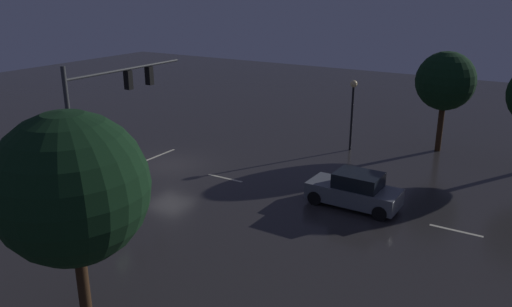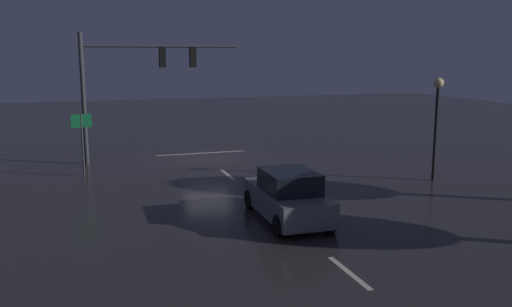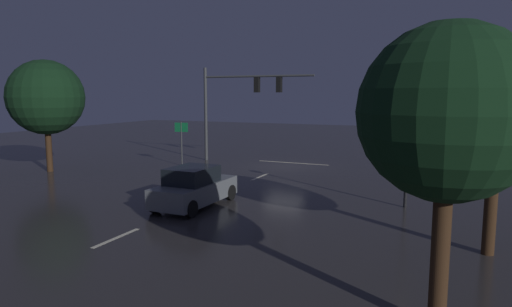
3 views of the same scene
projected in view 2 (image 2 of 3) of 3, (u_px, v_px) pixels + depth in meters
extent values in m
plane|color=#2D2B2B|center=(208.00, 159.00, 28.69)|extent=(80.00, 80.00, 0.00)
cylinder|color=#383A3D|center=(84.00, 100.00, 26.73)|extent=(0.22, 0.22, 6.51)
cylinder|color=#383A3D|center=(162.00, 46.00, 27.46)|extent=(7.90, 0.14, 0.14)
cube|color=black|center=(162.00, 58.00, 27.56)|extent=(0.32, 0.36, 1.00)
sphere|color=black|center=(162.00, 51.00, 27.68)|extent=(0.20, 0.20, 0.20)
sphere|color=black|center=(162.00, 58.00, 27.74)|extent=(0.20, 0.20, 0.20)
sphere|color=#19F24C|center=(162.00, 64.00, 27.79)|extent=(0.20, 0.20, 0.20)
cube|color=black|center=(193.00, 58.00, 28.04)|extent=(0.32, 0.36, 1.00)
sphere|color=black|center=(192.00, 51.00, 28.16)|extent=(0.20, 0.20, 0.20)
sphere|color=black|center=(192.00, 58.00, 28.22)|extent=(0.20, 0.20, 0.20)
sphere|color=#19F24C|center=(192.00, 64.00, 28.27)|extent=(0.20, 0.20, 0.20)
cube|color=beige|center=(227.00, 174.00, 24.94)|extent=(0.16, 2.20, 0.01)
cube|color=beige|center=(270.00, 209.00, 19.33)|extent=(0.16, 2.20, 0.01)
cube|color=beige|center=(349.00, 272.00, 13.71)|extent=(0.16, 2.20, 0.01)
cube|color=beige|center=(201.00, 153.00, 30.29)|extent=(5.00, 0.16, 0.01)
cube|color=slate|center=(287.00, 201.00, 18.05)|extent=(1.88, 4.33, 0.80)
cube|color=black|center=(290.00, 181.00, 17.73)|extent=(1.64, 2.13, 0.68)
cylinder|color=black|center=(250.00, 199.00, 19.37)|extent=(0.23, 0.68, 0.68)
cylinder|color=black|center=(294.00, 196.00, 19.85)|extent=(0.23, 0.68, 0.68)
cylinder|color=black|center=(279.00, 226.00, 16.36)|extent=(0.23, 0.68, 0.68)
cylinder|color=black|center=(330.00, 221.00, 16.84)|extent=(0.23, 0.68, 0.68)
sphere|color=#F9EFC6|center=(251.00, 187.00, 19.85)|extent=(0.20, 0.20, 0.20)
sphere|color=#F9EFC6|center=(284.00, 184.00, 20.23)|extent=(0.20, 0.20, 0.20)
cylinder|color=black|center=(435.00, 134.00, 23.39)|extent=(0.14, 0.14, 4.08)
sphere|color=#F9D88C|center=(439.00, 83.00, 22.99)|extent=(0.44, 0.44, 0.44)
cylinder|color=#383A3D|center=(83.00, 145.00, 24.28)|extent=(0.09, 0.09, 2.89)
cube|color=#0F6033|center=(81.00, 121.00, 24.08)|extent=(0.90, 0.20, 0.60)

